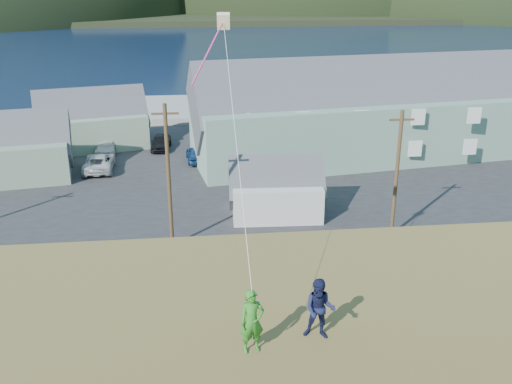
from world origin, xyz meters
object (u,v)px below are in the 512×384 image
at_px(shed_palegreen_far, 92,121).
at_px(kite_flyer_navy, 320,309).
at_px(kite_flyer_green, 252,322).
at_px(shed_palegreen_near, 12,150).
at_px(lodge, 368,112).
at_px(wharf, 143,110).
at_px(shed_white, 276,189).

distance_m(shed_palegreen_far, kite_flyer_navy, 46.54).
bearing_deg(kite_flyer_green, shed_palegreen_far, 92.35).
xyz_separation_m(shed_palegreen_near, kite_flyer_navy, (18.23, -35.13, 5.42)).
bearing_deg(shed_palegreen_far, lodge, -27.52).
height_order(shed_palegreen_near, kite_flyer_green, kite_flyer_green).
bearing_deg(shed_palegreen_near, shed_palegreen_far, 51.61).
bearing_deg(wharf, shed_palegreen_far, -104.23).
bearing_deg(kite_flyer_navy, kite_flyer_green, -150.25).
distance_m(shed_palegreen_near, shed_white, 23.16).
relative_size(wharf, lodge, 0.78).
relative_size(lodge, shed_palegreen_near, 3.21).
height_order(wharf, lodge, lodge).
xyz_separation_m(lodge, shed_palegreen_near, (-31.20, -2.85, -1.77)).
height_order(wharf, shed_palegreen_far, shed_palegreen_far).
bearing_deg(shed_palegreen_near, shed_white, -35.38).
height_order(shed_palegreen_near, kite_flyer_navy, kite_flyer_navy).
xyz_separation_m(shed_palegreen_near, shed_white, (20.78, -10.20, -0.56)).
relative_size(kite_flyer_green, kite_flyer_navy, 1.02).
relative_size(shed_white, kite_flyer_green, 3.99).
distance_m(lodge, shed_white, 16.85).
height_order(shed_palegreen_near, shed_white, shed_palegreen_near).
xyz_separation_m(lodge, shed_white, (-10.41, -13.04, -2.33)).
distance_m(lodge, kite_flyer_green, 41.28).
xyz_separation_m(shed_palegreen_near, shed_palegreen_far, (5.14, 9.22, 0.13)).
height_order(shed_white, shed_palegreen_far, shed_palegreen_far).
relative_size(shed_white, shed_palegreen_far, 0.58).
xyz_separation_m(lodge, kite_flyer_green, (-14.77, -38.37, 3.67)).
bearing_deg(shed_white, kite_flyer_navy, -93.19).
bearing_deg(shed_white, shed_palegreen_near, 156.53).
relative_size(wharf, shed_palegreen_far, 2.20).
relative_size(lodge, shed_palegreen_far, 2.82).
bearing_deg(shed_palegreen_far, kite_flyer_navy, -87.34).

